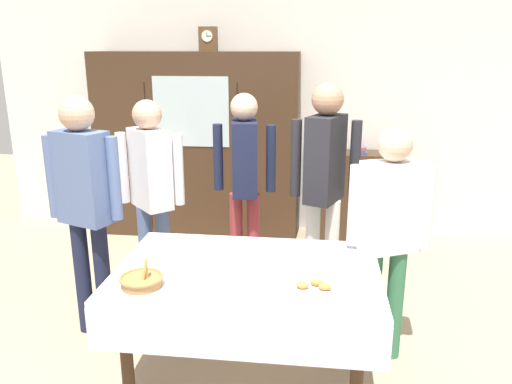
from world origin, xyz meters
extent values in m
plane|color=tan|center=(0.00, 0.00, 0.00)|extent=(12.00, 12.00, 0.00)
cube|color=silver|center=(0.00, 2.65, 1.35)|extent=(6.40, 0.10, 2.70)
cylinder|color=#3D2819|center=(-0.62, -0.56, 0.37)|extent=(0.07, 0.07, 0.74)
cylinder|color=#3D2819|center=(0.62, -0.56, 0.37)|extent=(0.07, 0.07, 0.74)
cylinder|color=#3D2819|center=(-0.62, 0.16, 0.37)|extent=(0.07, 0.07, 0.74)
cylinder|color=#3D2819|center=(0.62, 0.16, 0.37)|extent=(0.07, 0.07, 0.74)
cube|color=silver|center=(0.00, -0.20, 0.75)|extent=(1.53, 1.01, 0.03)
cube|color=silver|center=(0.00, -0.70, 0.62)|extent=(1.53, 0.01, 0.24)
cube|color=#3D2819|center=(-0.90, 2.35, 0.98)|extent=(2.16, 0.45, 1.96)
cube|color=silver|center=(-0.90, 2.13, 1.37)|extent=(0.78, 0.01, 0.71)
cube|color=black|center=(-1.37, 2.13, 0.88)|extent=(0.01, 0.01, 1.57)
cube|color=black|center=(-0.43, 2.13, 0.88)|extent=(0.01, 0.01, 1.57)
cube|color=brown|center=(-0.75, 2.35, 2.08)|extent=(0.18, 0.10, 0.24)
cylinder|color=white|center=(-0.75, 2.30, 2.11)|extent=(0.11, 0.01, 0.11)
cube|color=black|center=(-0.75, 2.30, 2.12)|extent=(0.00, 0.00, 0.04)
cube|color=black|center=(-0.73, 2.30, 2.11)|extent=(0.05, 0.00, 0.00)
cube|color=#3D2819|center=(0.81, 2.41, 0.47)|extent=(0.97, 0.35, 0.94)
cube|color=#2D5184|center=(0.81, 2.41, 0.95)|extent=(0.16, 0.22, 0.02)
cube|color=#99332D|center=(0.81, 2.41, 0.97)|extent=(0.17, 0.22, 0.02)
cube|color=#664C7A|center=(0.81, 2.41, 1.00)|extent=(0.13, 0.20, 0.02)
cylinder|color=white|center=(0.36, -0.07, 0.77)|extent=(0.13, 0.13, 0.01)
cylinder|color=white|center=(0.36, -0.07, 0.80)|extent=(0.08, 0.08, 0.05)
torus|color=white|center=(0.40, -0.07, 0.80)|extent=(0.04, 0.01, 0.04)
cylinder|color=white|center=(-0.11, 0.02, 0.77)|extent=(0.13, 0.13, 0.01)
cylinder|color=white|center=(-0.11, 0.02, 0.80)|extent=(0.08, 0.08, 0.05)
torus|color=white|center=(-0.07, 0.02, 0.80)|extent=(0.04, 0.01, 0.04)
cylinder|color=silver|center=(-0.44, -0.03, 0.77)|extent=(0.13, 0.13, 0.01)
cylinder|color=silver|center=(-0.44, -0.03, 0.80)|extent=(0.08, 0.08, 0.05)
torus|color=silver|center=(-0.40, -0.03, 0.80)|extent=(0.04, 0.01, 0.04)
cylinder|color=#47230F|center=(-0.44, -0.03, 0.82)|extent=(0.06, 0.06, 0.01)
cylinder|color=silver|center=(-0.27, -0.07, 0.77)|extent=(0.13, 0.13, 0.01)
cylinder|color=silver|center=(-0.27, -0.07, 0.80)|extent=(0.08, 0.08, 0.05)
torus|color=silver|center=(-0.24, -0.07, 0.80)|extent=(0.04, 0.01, 0.04)
cylinder|color=#47230F|center=(-0.27, -0.07, 0.82)|extent=(0.06, 0.06, 0.01)
cylinder|color=white|center=(-0.42, -0.19, 0.77)|extent=(0.13, 0.13, 0.01)
cylinder|color=white|center=(-0.42, -0.19, 0.80)|extent=(0.08, 0.08, 0.05)
torus|color=white|center=(-0.38, -0.19, 0.80)|extent=(0.04, 0.01, 0.04)
cylinder|color=#47230F|center=(-0.42, -0.19, 0.82)|extent=(0.06, 0.06, 0.01)
cylinder|color=#9E7542|center=(-0.54, -0.49, 0.79)|extent=(0.22, 0.22, 0.05)
torus|color=#9E7542|center=(-0.54, -0.49, 0.82)|extent=(0.24, 0.24, 0.02)
cylinder|color=tan|center=(-0.51, -0.50, 0.87)|extent=(0.03, 0.04, 0.12)
cylinder|color=tan|center=(-0.51, -0.49, 0.87)|extent=(0.02, 0.02, 0.12)
cylinder|color=tan|center=(-0.51, -0.47, 0.87)|extent=(0.02, 0.03, 0.12)
cylinder|color=white|center=(0.38, -0.45, 0.77)|extent=(0.28, 0.28, 0.01)
ellipsoid|color=#BC7F3D|center=(0.44, -0.44, 0.80)|extent=(0.07, 0.05, 0.04)
ellipsoid|color=#BC7F3D|center=(0.40, -0.39, 0.80)|extent=(0.07, 0.05, 0.04)
ellipsoid|color=#BC7F3D|center=(0.33, -0.43, 0.80)|extent=(0.07, 0.05, 0.04)
cube|color=silver|center=(0.03, -0.10, 0.77)|extent=(0.10, 0.01, 0.00)
ellipsoid|color=silver|center=(0.09, -0.10, 0.77)|extent=(0.03, 0.02, 0.01)
cube|color=silver|center=(0.18, 0.00, 0.77)|extent=(0.10, 0.01, 0.00)
ellipsoid|color=silver|center=(0.24, 0.00, 0.77)|extent=(0.03, 0.02, 0.01)
cylinder|color=slate|center=(-0.95, 0.74, 0.40)|extent=(0.11, 0.11, 0.81)
cylinder|color=slate|center=(-0.80, 0.74, 0.40)|extent=(0.11, 0.11, 0.81)
cube|color=silver|center=(-0.88, 0.74, 1.11)|extent=(0.39, 0.40, 0.61)
sphere|color=tan|center=(-0.88, 0.74, 1.53)|extent=(0.22, 0.22, 0.22)
cylinder|color=silver|center=(-1.10, 0.74, 1.11)|extent=(0.08, 0.08, 0.55)
cylinder|color=silver|center=(-0.66, 0.74, 1.11)|extent=(0.08, 0.08, 0.55)
cylinder|color=silver|center=(0.37, 0.87, 0.44)|extent=(0.11, 0.11, 0.87)
cylinder|color=silver|center=(0.52, 0.87, 0.44)|extent=(0.11, 0.11, 0.87)
cube|color=#232328|center=(0.44, 0.87, 1.20)|extent=(0.32, 0.41, 0.65)
sphere|color=tan|center=(0.44, 0.87, 1.64)|extent=(0.24, 0.24, 0.24)
cylinder|color=#232328|center=(0.22, 0.87, 1.20)|extent=(0.08, 0.08, 0.59)
cylinder|color=#232328|center=(0.66, 0.87, 1.20)|extent=(0.08, 0.08, 0.59)
cylinder|color=#33704C|center=(0.77, 0.19, 0.38)|extent=(0.11, 0.11, 0.77)
cylinder|color=#33704C|center=(0.92, 0.19, 0.38)|extent=(0.11, 0.11, 0.77)
cube|color=silver|center=(0.84, 0.19, 1.05)|extent=(0.41, 0.33, 0.57)
sphere|color=#DBB293|center=(0.84, 0.19, 1.44)|extent=(0.21, 0.21, 0.21)
cylinder|color=silver|center=(0.62, 0.19, 1.05)|extent=(0.08, 0.08, 0.52)
cylinder|color=silver|center=(1.06, 0.19, 1.05)|extent=(0.08, 0.08, 0.52)
cylinder|color=#191E38|center=(-1.26, 0.25, 0.42)|extent=(0.11, 0.11, 0.84)
cylinder|color=#191E38|center=(-1.11, 0.25, 0.42)|extent=(0.11, 0.11, 0.84)
cube|color=slate|center=(-1.18, 0.25, 1.16)|extent=(0.41, 0.31, 0.63)
sphere|color=tan|center=(-1.18, 0.25, 1.59)|extent=(0.23, 0.23, 0.23)
cylinder|color=slate|center=(-1.40, 0.25, 1.16)|extent=(0.08, 0.08, 0.57)
cylinder|color=slate|center=(-0.96, 0.25, 1.16)|extent=(0.08, 0.08, 0.57)
cylinder|color=#933338|center=(-0.29, 1.15, 0.41)|extent=(0.11, 0.11, 0.82)
cylinder|color=#933338|center=(-0.14, 1.15, 0.41)|extent=(0.11, 0.11, 0.82)
cube|color=#191E38|center=(-0.21, 1.15, 1.13)|extent=(0.25, 0.39, 0.61)
sphere|color=#DBB293|center=(-0.21, 1.15, 1.54)|extent=(0.22, 0.22, 0.22)
cylinder|color=#191E38|center=(-0.43, 1.15, 1.13)|extent=(0.08, 0.08, 0.55)
cylinder|color=#191E38|center=(0.01, 1.15, 1.13)|extent=(0.08, 0.08, 0.55)
camera|label=1|loc=(0.38, -2.87, 2.02)|focal=35.36mm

